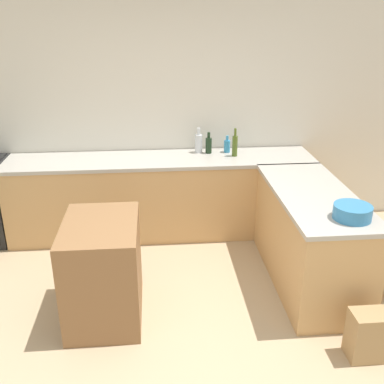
# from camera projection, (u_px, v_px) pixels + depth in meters

# --- Properties ---
(ground_plane) EXTENTS (14.00, 14.00, 0.00)m
(ground_plane) POSITION_uv_depth(u_px,v_px,m) (169.00, 350.00, 3.47)
(ground_plane) COLOR tan
(wall_back) EXTENTS (8.00, 0.06, 2.70)m
(wall_back) POSITION_uv_depth(u_px,v_px,m) (159.00, 112.00, 5.13)
(wall_back) COLOR silver
(wall_back) RESTS_ON ground_plane
(counter_back) EXTENTS (3.41, 0.68, 0.91)m
(counter_back) POSITION_uv_depth(u_px,v_px,m) (162.00, 196.00, 5.14)
(counter_back) COLOR tan
(counter_back) RESTS_ON ground_plane
(counter_peninsula) EXTENTS (0.69, 1.64, 0.91)m
(counter_peninsula) POSITION_uv_depth(u_px,v_px,m) (309.00, 237.00, 4.21)
(counter_peninsula) COLOR tan
(counter_peninsula) RESTS_ON ground_plane
(island_table) EXTENTS (0.60, 0.83, 0.86)m
(island_table) POSITION_uv_depth(u_px,v_px,m) (103.00, 270.00, 3.72)
(island_table) COLOR brown
(island_table) RESTS_ON ground_plane
(mixing_bowl) EXTENTS (0.30, 0.30, 0.11)m
(mixing_bowl) POSITION_uv_depth(u_px,v_px,m) (352.00, 212.00, 3.52)
(mixing_bowl) COLOR teal
(mixing_bowl) RESTS_ON counter_peninsula
(olive_oil_bottle) EXTENTS (0.06, 0.06, 0.32)m
(olive_oil_bottle) POSITION_uv_depth(u_px,v_px,m) (235.00, 145.00, 4.99)
(olive_oil_bottle) COLOR #475B1E
(olive_oil_bottle) RESTS_ON counter_back
(dish_soap_bottle) EXTENTS (0.07, 0.07, 0.19)m
(dish_soap_bottle) POSITION_uv_depth(u_px,v_px,m) (227.00, 146.00, 5.14)
(dish_soap_bottle) COLOR #338CBF
(dish_soap_bottle) RESTS_ON counter_back
(wine_bottle_dark) EXTENTS (0.07, 0.07, 0.24)m
(wine_bottle_dark) POSITION_uv_depth(u_px,v_px,m) (209.00, 145.00, 5.10)
(wine_bottle_dark) COLOR black
(wine_bottle_dark) RESTS_ON counter_back
(vinegar_bottle_clear) EXTENTS (0.08, 0.08, 0.29)m
(vinegar_bottle_clear) POSITION_uv_depth(u_px,v_px,m) (199.00, 143.00, 5.12)
(vinegar_bottle_clear) COLOR silver
(vinegar_bottle_clear) RESTS_ON counter_back
(paper_bag) EXTENTS (0.29, 0.20, 0.39)m
(paper_bag) POSITION_uv_depth(u_px,v_px,m) (369.00, 335.00, 3.34)
(paper_bag) COLOR #A88456
(paper_bag) RESTS_ON ground_plane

